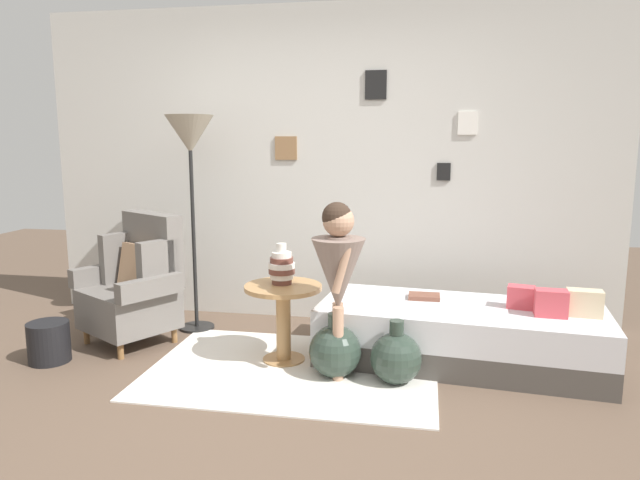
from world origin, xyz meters
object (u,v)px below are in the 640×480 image
side_table (283,308)px  floor_lamp (190,145)px  book_on_daybed (424,296)px  magazine_basket (49,342)px  vase_striped (282,267)px  armchair (136,285)px  demijohn_near (335,351)px  demijohn_far (396,358)px  person_child (338,267)px  daybed (459,334)px

side_table → floor_lamp: 1.51m
book_on_daybed → magazine_basket: (-2.54, -0.66, -0.28)m
side_table → vase_striped: bearing=115.7°
vase_striped → floor_lamp: floor_lamp is taller
armchair → demijohn_near: bearing=-14.3°
side_table → demijohn_far: bearing=-16.4°
book_on_daybed → armchair: bearing=-176.0°
person_child → book_on_daybed: bearing=46.9°
daybed → magazine_basket: (-2.79, -0.50, -0.06)m
person_child → demijohn_far: bearing=-1.9°
demijohn_far → daybed: bearing=46.4°
side_table → vase_striped: size_ratio=1.92×
vase_striped → book_on_daybed: bearing=18.3°
vase_striped → demijohn_far: 0.98m
vase_striped → magazine_basket: bearing=-167.9°
vase_striped → floor_lamp: (-0.85, 0.53, 0.82)m
armchair → side_table: armchair is taller
daybed → floor_lamp: floor_lamp is taller
magazine_basket → book_on_daybed: bearing=14.5°
side_table → person_child: 0.58m
daybed → magazine_basket: daybed is taller
magazine_basket → demijohn_far: bearing=1.7°
daybed → demijohn_far: demijohn_far is taller
armchair → demijohn_far: size_ratio=2.36×
armchair → floor_lamp: bearing=47.6°
daybed → person_child: size_ratio=1.73×
daybed → book_on_daybed: (-0.25, 0.16, 0.22)m
armchair → magazine_basket: (-0.40, -0.51, -0.30)m
magazine_basket → side_table: bearing=10.7°
daybed → magazine_basket: 2.84m
side_table → demijohn_near: (0.39, -0.20, -0.21)m
vase_striped → demijohn_near: (0.41, -0.24, -0.49)m
armchair → daybed: armchair is taller
side_table → demijohn_far: 0.85m
vase_striped → person_child: bearing=-30.7°
floor_lamp → magazine_basket: (-0.73, -0.86, -1.34)m
daybed → side_table: bearing=-170.5°
floor_lamp → armchair: bearing=-132.4°
side_table → demijohn_far: size_ratio=1.32×
person_child → vase_striped: bearing=149.3°
book_on_daybed → person_child: bearing=-133.1°
armchair → demijohn_near: (1.59, -0.41, -0.26)m
floor_lamp → person_child: size_ratio=1.49×
floor_lamp → demijohn_near: bearing=-31.1°
side_table → person_child: person_child is taller
side_table → demijohn_far: side_table is taller
daybed → person_child: bearing=-151.9°
floor_lamp → demijohn_near: 1.97m
demijohn_far → floor_lamp: bearing=154.4°
magazine_basket → demijohn_near: bearing=2.9°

